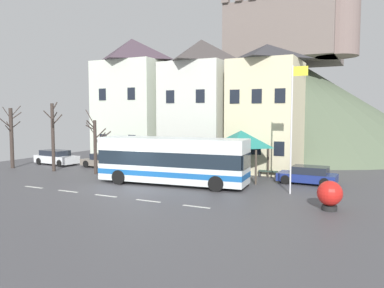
% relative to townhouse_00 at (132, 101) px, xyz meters
% --- Properties ---
extents(ground_plane, '(40.00, 60.00, 0.07)m').
position_rel_townhouse_00_xyz_m(ground_plane, '(7.54, -11.51, -6.12)').
color(ground_plane, '#4A494D').
extents(townhouse_00, '(6.62, 5.08, 12.19)m').
position_rel_townhouse_00_xyz_m(townhouse_00, '(0.00, 0.00, 0.00)').
color(townhouse_00, silver).
rests_on(townhouse_00, ground_plane).
extents(townhouse_01, '(5.74, 6.61, 11.64)m').
position_rel_townhouse_00_xyz_m(townhouse_01, '(7.16, 0.77, -0.27)').
color(townhouse_01, silver).
rests_on(townhouse_01, ground_plane).
extents(townhouse_02, '(5.44, 5.61, 10.66)m').
position_rel_townhouse_00_xyz_m(townhouse_02, '(13.43, 0.26, -0.77)').
color(townhouse_02, beige).
rests_on(townhouse_02, ground_plane).
extents(hilltop_castle, '(39.27, 39.27, 21.93)m').
position_rel_townhouse_00_xyz_m(hilltop_castle, '(10.56, 21.02, 0.90)').
color(hilltop_castle, '#59674F').
rests_on(hilltop_castle, ground_plane).
extents(transit_bus, '(10.57, 3.51, 3.23)m').
position_rel_townhouse_00_xyz_m(transit_bus, '(9.38, -8.74, -4.46)').
color(transit_bus, silver).
rests_on(transit_bus, ground_plane).
extents(bus_shelter, '(3.60, 3.60, 3.64)m').
position_rel_townhouse_00_xyz_m(bus_shelter, '(12.85, -4.47, -3.10)').
color(bus_shelter, '#473D33').
rests_on(bus_shelter, ground_plane).
extents(parked_car_00, '(3.99, 2.04, 1.24)m').
position_rel_townhouse_00_xyz_m(parked_car_00, '(17.72, -4.30, -5.48)').
color(parked_car_00, navy).
rests_on(parked_car_00, ground_plane).
extents(parked_car_01, '(4.53, 2.19, 1.27)m').
position_rel_townhouse_00_xyz_m(parked_car_01, '(-0.10, -4.15, -5.47)').
color(parked_car_01, slate).
rests_on(parked_car_01, ground_plane).
extents(parked_car_02, '(4.58, 2.24, 1.38)m').
position_rel_townhouse_00_xyz_m(parked_car_02, '(-5.67, -4.62, -5.42)').
color(parked_car_02, silver).
rests_on(parked_car_02, ground_plane).
extents(pedestrian_00, '(0.34, 0.37, 1.47)m').
position_rel_townhouse_00_xyz_m(pedestrian_00, '(14.21, -7.01, -5.28)').
color(pedestrian_00, '#38332D').
rests_on(pedestrian_00, ground_plane).
extents(pedestrian_01, '(0.33, 0.33, 1.55)m').
position_rel_townhouse_00_xyz_m(pedestrian_01, '(13.01, -6.51, -5.21)').
color(pedestrian_01, '#2D2D38').
rests_on(pedestrian_01, ground_plane).
extents(public_bench, '(1.47, 0.48, 0.87)m').
position_rel_townhouse_00_xyz_m(public_bench, '(14.48, -2.63, -5.63)').
color(public_bench, '#33473D').
rests_on(public_bench, ground_plane).
extents(flagpole, '(0.95, 0.10, 7.75)m').
position_rel_townhouse_00_xyz_m(flagpole, '(17.37, -8.20, -1.64)').
color(flagpole, silver).
rests_on(flagpole, ground_plane).
extents(harbour_buoy, '(1.27, 1.27, 1.52)m').
position_rel_townhouse_00_xyz_m(harbour_buoy, '(19.93, -11.34, -5.26)').
color(harbour_buoy, black).
rests_on(harbour_buoy, ground_plane).
extents(bare_tree_00, '(1.40, 2.11, 5.60)m').
position_rel_townhouse_00_xyz_m(bare_tree_00, '(-7.42, -8.09, -3.29)').
color(bare_tree_00, '#382D28').
rests_on(bare_tree_00, ground_plane).
extents(bare_tree_01, '(1.12, 1.68, 5.87)m').
position_rel_townhouse_00_xyz_m(bare_tree_01, '(-2.67, -7.81, -3.06)').
color(bare_tree_01, '#382D28').
rests_on(bare_tree_01, ground_plane).
extents(bare_tree_02, '(1.94, 1.70, 5.21)m').
position_rel_townhouse_00_xyz_m(bare_tree_02, '(1.55, -7.42, -3.69)').
color(bare_tree_02, '#382D28').
rests_on(bare_tree_02, ground_plane).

